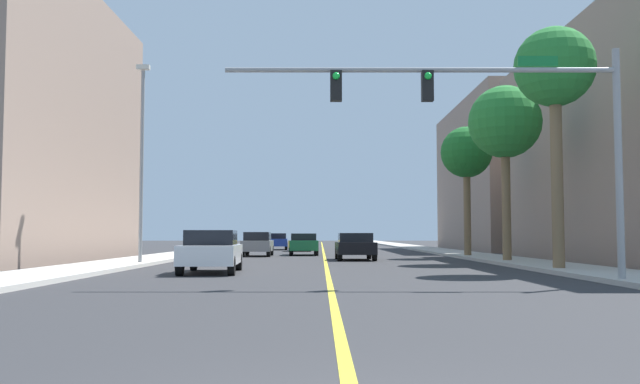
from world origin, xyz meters
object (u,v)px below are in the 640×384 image
object	(u,v)px
street_lamp	(145,153)
car_blue	(280,241)
palm_mid	(508,124)
car_yellow	(304,242)
palm_far	(469,154)
traffic_signal_mast	(497,111)
car_gray	(260,244)
palm_near	(557,72)
car_green	(306,244)
car_white	(214,251)
car_black	(358,246)

from	to	relation	value
street_lamp	car_blue	xyz separation A→B (m)	(3.96, 29.81, -4.11)
palm_mid	car_yellow	bearing A→B (deg)	114.20
street_lamp	palm_mid	world-z (taller)	street_lamp
palm_far	palm_mid	bearing A→B (deg)	-88.18
traffic_signal_mast	car_gray	distance (m)	25.01
palm_near	palm_far	bearing A→B (deg)	90.19
palm_mid	palm_near	bearing A→B (deg)	-91.44
car_green	car_white	bearing A→B (deg)	-99.47
palm_far	car_blue	distance (m)	24.13
car_black	car_blue	bearing A→B (deg)	102.10
car_gray	car_blue	distance (m)	17.35
palm_mid	car_white	distance (m)	15.82
street_lamp	car_white	size ratio (longest dim) A/B	1.94
car_black	car_green	distance (m)	8.73
car_yellow	palm_mid	bearing A→B (deg)	-63.34
palm_mid	car_white	size ratio (longest dim) A/B	1.85
palm_mid	car_black	xyz separation A→B (m)	(-6.87, 3.90, -5.81)
car_black	street_lamp	bearing A→B (deg)	-147.83
palm_mid	car_yellow	world-z (taller)	palm_mid
palm_near	car_gray	xyz separation A→B (m)	(-12.36, 17.32, -6.47)
traffic_signal_mast	street_lamp	xyz separation A→B (m)	(-12.48, 10.68, 0.14)
palm_mid	car_white	world-z (taller)	palm_mid
car_black	car_gray	distance (m)	8.37
palm_near	car_yellow	bearing A→B (deg)	108.49
palm_near	palm_mid	distance (m)	7.30
car_gray	traffic_signal_mast	bearing A→B (deg)	-69.98
traffic_signal_mast	street_lamp	size ratio (longest dim) A/B	1.27
car_gray	car_blue	bearing A→B (deg)	89.33
car_white	car_green	bearing A→B (deg)	79.44
car_yellow	car_gray	world-z (taller)	car_gray
traffic_signal_mast	car_yellow	xyz separation A→B (m)	(-6.25, 35.76, -4.01)
car_yellow	palm_near	bearing A→B (deg)	-69.06
car_green	car_blue	xyz separation A→B (m)	(-2.71, 15.26, 0.02)
traffic_signal_mast	car_white	world-z (taller)	traffic_signal_mast
palm_mid	palm_far	distance (m)	7.29
traffic_signal_mast	palm_far	distance (m)	20.73
traffic_signal_mast	palm_mid	bearing A→B (deg)	73.26
palm_far	car_gray	bearing A→B (deg)	167.23
car_green	car_gray	xyz separation A→B (m)	(-2.79, -2.09, 0.03)
palm_near	street_lamp	bearing A→B (deg)	163.37
palm_near	car_green	distance (m)	22.59
palm_near	palm_far	distance (m)	14.58
palm_mid	palm_far	xyz separation A→B (m)	(-0.23, 7.26, -0.57)
palm_far	car_blue	bearing A→B (deg)	121.27
car_gray	car_white	size ratio (longest dim) A/B	0.87
car_black	car_gray	world-z (taller)	car_gray
palm_far	car_yellow	world-z (taller)	palm_far
street_lamp	palm_mid	size ratio (longest dim) A/B	1.05
traffic_signal_mast	car_green	distance (m)	26.20
palm_mid	car_gray	xyz separation A→B (m)	(-12.55, 10.05, -5.78)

